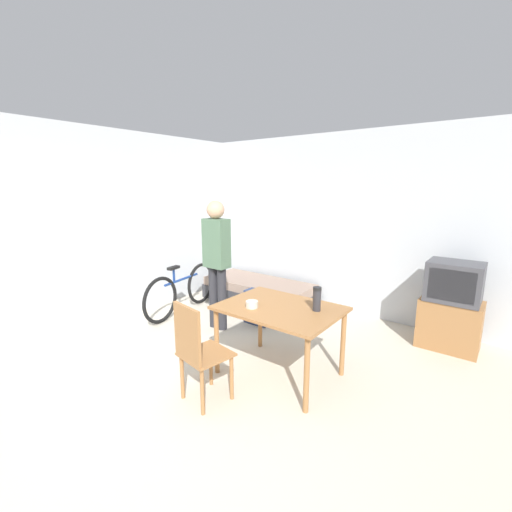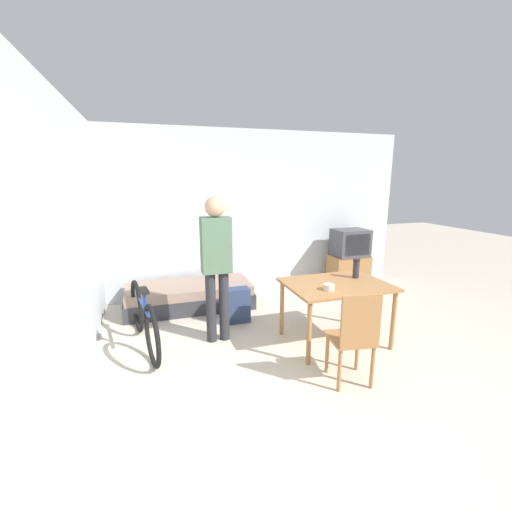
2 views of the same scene
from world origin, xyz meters
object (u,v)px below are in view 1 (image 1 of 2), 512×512
(daybed, at_px, (259,291))
(bicycle, at_px, (182,290))
(wooden_chair, at_px, (197,349))
(dining_table, at_px, (280,315))
(person_standing, at_px, (217,255))
(backpack, at_px, (258,307))
(tv, at_px, (451,307))
(mate_bowl, at_px, (252,304))
(thermos_flask, at_px, (317,298))

(daybed, relative_size, bicycle, 1.17)
(wooden_chair, bearing_deg, dining_table, 70.44)
(daybed, xyz_separation_m, wooden_chair, (1.22, -2.51, 0.34))
(person_standing, xyz_separation_m, backpack, (0.34, 0.45, -0.79))
(tv, xyz_separation_m, dining_table, (-1.29, -1.73, 0.13))
(tv, height_order, bicycle, tv)
(dining_table, bearing_deg, mate_bowl, -138.57)
(dining_table, height_order, mate_bowl, mate_bowl)
(dining_table, relative_size, person_standing, 0.68)
(person_standing, bearing_deg, dining_table, -19.59)
(dining_table, distance_m, backpack, 1.41)
(bicycle, xyz_separation_m, person_standing, (0.85, -0.10, 0.67))
(bicycle, bearing_deg, backpack, 16.41)
(wooden_chair, bearing_deg, daybed, 115.87)
(daybed, relative_size, backpack, 3.94)
(person_standing, relative_size, mate_bowl, 14.16)
(bicycle, height_order, backpack, bicycle)
(daybed, distance_m, bicycle, 1.28)
(dining_table, bearing_deg, daybed, 132.47)
(tv, distance_m, backpack, 2.43)
(dining_table, xyz_separation_m, mate_bowl, (-0.21, -0.19, 0.12))
(tv, xyz_separation_m, backpack, (-2.27, -0.81, -0.29))
(bicycle, relative_size, mate_bowl, 13.12)
(bicycle, relative_size, thermos_flask, 6.77)
(thermos_flask, height_order, mate_bowl, thermos_flask)
(bicycle, height_order, thermos_flask, thermos_flask)
(mate_bowl, xyz_separation_m, backpack, (-0.77, 1.11, -0.53))
(daybed, distance_m, backpack, 0.92)
(dining_table, height_order, thermos_flask, thermos_flask)
(dining_table, xyz_separation_m, bicycle, (-2.17, 0.57, -0.31))
(wooden_chair, height_order, mate_bowl, wooden_chair)
(tv, relative_size, thermos_flask, 4.48)
(dining_table, distance_m, bicycle, 2.27)
(tv, relative_size, mate_bowl, 8.67)
(dining_table, xyz_separation_m, wooden_chair, (-0.30, -0.85, -0.13))
(daybed, xyz_separation_m, mate_bowl, (1.31, -1.85, 0.59))
(daybed, bearing_deg, tv, 1.31)
(wooden_chair, distance_m, backpack, 1.92)
(tv, relative_size, dining_table, 0.90)
(daybed, xyz_separation_m, dining_table, (1.52, -1.66, 0.47))
(daybed, relative_size, tv, 1.77)
(dining_table, height_order, backpack, dining_table)
(daybed, xyz_separation_m, bicycle, (-0.65, -1.09, 0.17))
(bicycle, bearing_deg, daybed, 59.10)
(wooden_chair, relative_size, backpack, 1.98)
(person_standing, bearing_deg, backpack, 52.77)
(daybed, relative_size, mate_bowl, 15.35)
(daybed, bearing_deg, thermos_flask, -39.45)
(wooden_chair, height_order, bicycle, wooden_chair)
(daybed, relative_size, wooden_chair, 1.99)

